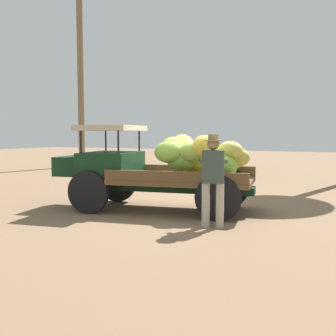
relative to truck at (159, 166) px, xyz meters
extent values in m
plane|color=#84654B|center=(-0.43, -0.29, -1.00)|extent=(60.00, 60.00, 0.00)
cube|color=#11321B|center=(-0.10, -0.02, -0.49)|extent=(4.02, 1.10, 0.16)
cylinder|color=black|center=(1.20, 1.01, -0.54)|extent=(0.93, 0.29, 0.92)
cylinder|color=black|center=(1.47, -0.57, -0.54)|extent=(0.93, 0.29, 0.92)
cylinder|color=black|center=(-1.56, 0.54, -0.54)|extent=(0.93, 0.29, 0.92)
cylinder|color=black|center=(-1.30, -1.03, -0.54)|extent=(0.93, 0.29, 0.92)
cube|color=brown|center=(-0.54, -0.10, -0.31)|extent=(3.24, 2.19, 0.10)
cube|color=brown|center=(-0.67, 0.69, -0.15)|extent=(2.97, 0.58, 0.22)
cube|color=brown|center=(-0.41, -0.88, -0.15)|extent=(2.97, 0.58, 0.22)
cube|color=#11321B|center=(1.14, 0.19, 0.01)|extent=(1.34, 1.68, 0.55)
cube|color=#11321B|center=(2.02, 0.34, -0.04)|extent=(0.87, 1.17, 0.44)
cylinder|color=black|center=(1.46, 0.90, 0.56)|extent=(0.04, 0.04, 0.55)
cylinder|color=black|center=(1.68, -0.38, 0.56)|extent=(0.04, 0.04, 0.55)
cylinder|color=black|center=(0.59, 0.75, 0.56)|extent=(0.04, 0.04, 0.55)
cylinder|color=black|center=(0.81, -0.52, 0.56)|extent=(0.04, 0.04, 0.55)
cube|color=#C1B19B|center=(1.14, 0.19, 0.84)|extent=(1.46, 1.70, 0.12)
ellipsoid|color=#AECD48|center=(-0.83, -0.22, 0.12)|extent=(0.77, 0.78, 0.56)
ellipsoid|color=gold|center=(-1.15, 0.20, 0.45)|extent=(0.59, 0.59, 0.55)
ellipsoid|color=#84B23F|center=(-0.37, 0.27, 0.32)|extent=(0.75, 0.66, 0.59)
ellipsoid|color=#82B644|center=(-1.41, -0.73, 0.12)|extent=(0.84, 0.81, 0.60)
ellipsoid|color=#85BE42|center=(-1.56, 0.13, 0.06)|extent=(0.80, 0.81, 0.63)
ellipsoid|color=#A7CF40|center=(-0.40, -0.38, 0.44)|extent=(0.71, 0.71, 0.55)
ellipsoid|color=#AEBB37|center=(-1.15, -0.78, 0.25)|extent=(0.68, 0.62, 0.48)
ellipsoid|color=gold|center=(-0.76, -0.47, 0.08)|extent=(0.72, 0.65, 0.51)
ellipsoid|color=#BDBE53|center=(-1.64, 0.02, 0.37)|extent=(0.77, 0.74, 0.48)
ellipsoid|color=#BAC849|center=(-0.31, -0.04, 0.40)|extent=(0.57, 0.55, 0.59)
ellipsoid|color=gold|center=(-1.66, -0.19, 0.22)|extent=(0.66, 0.37, 0.45)
ellipsoid|color=#B6CC3C|center=(-1.39, 0.28, 0.19)|extent=(0.69, 0.69, 0.50)
ellipsoid|color=#8BAB43|center=(-0.88, 0.19, 0.33)|extent=(0.72, 0.66, 0.54)
ellipsoid|color=#B6C43E|center=(-0.72, -0.38, -0.04)|extent=(0.71, 0.59, 0.51)
ellipsoid|color=#BCB04E|center=(-0.52, -0.23, 0.40)|extent=(0.59, 0.59, 0.55)
ellipsoid|color=#7FB744|center=(-0.57, 0.13, 0.16)|extent=(0.65, 0.45, 0.51)
cylinder|color=#B2AC9A|center=(-1.51, 1.10, -0.59)|extent=(0.15, 0.15, 0.82)
cylinder|color=#B2AC9A|center=(-1.76, 1.03, -0.59)|extent=(0.15, 0.15, 0.82)
cube|color=#3B4944|center=(-1.63, 1.07, 0.11)|extent=(0.45, 0.34, 0.60)
cylinder|color=#3B4944|center=(-1.51, 1.00, 0.21)|extent=(0.39, 0.31, 0.10)
cylinder|color=#3B4944|center=(-1.70, 0.94, 0.21)|extent=(0.24, 0.41, 0.10)
sphere|color=#8B6F4E|center=(-1.63, 1.07, 0.53)|extent=(0.22, 0.22, 0.22)
cylinder|color=#8F7F54|center=(-1.63, 1.07, 0.59)|extent=(0.34, 0.34, 0.02)
cylinder|color=#8F7F54|center=(-1.63, 1.07, 0.65)|extent=(0.20, 0.20, 0.10)
cylinder|color=#786149|center=(8.92, -8.90, 3.77)|extent=(0.33, 0.33, 9.55)
camera|label=1|loc=(-4.09, 8.13, 0.74)|focal=43.83mm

